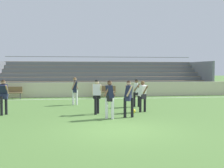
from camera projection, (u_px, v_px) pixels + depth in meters
The scene contains 14 objects.
ground_plane at pixel (120, 130), 10.07m from camera, with size 160.00×160.00×0.00m, color #517A38.
field_line_sideline at pixel (97, 99), 20.62m from camera, with size 44.00×0.12×0.01m, color white.
sideline_wall at pixel (96, 90), 22.10m from camera, with size 48.00×0.16×1.16m, color beige.
bleacher_stand at pixel (104, 76), 26.10m from camera, with size 19.31×5.81×3.53m.
bench_far_right at pixel (10, 92), 20.52m from camera, with size 1.80×0.40×0.90m.
bench_far_left at pixel (104, 91), 21.44m from camera, with size 1.80×0.40×0.90m.
player_white_trailing_run at pixel (97, 94), 13.52m from camera, with size 0.45×0.56×1.69m.
player_dark_on_ball at pixel (129, 95), 12.59m from camera, with size 0.47×0.63×1.69m.
player_dark_challenging at pixel (4, 94), 13.23m from camera, with size 0.44×0.56×1.70m.
player_white_overlapping at pixel (143, 94), 14.17m from camera, with size 0.50×0.67×1.61m.
player_dark_dropping_back at pixel (110, 96), 12.24m from camera, with size 0.59×0.45×1.72m.
player_dark_pressing_high at pixel (75, 88), 17.08m from camera, with size 0.43×0.44×1.70m.
player_white_wide_left at pixel (137, 90), 16.18m from camera, with size 0.43×0.56×1.63m.
soccer_ball at pixel (133, 111), 13.83m from camera, with size 0.22×0.22×0.22m, color yellow.
Camera 1 is at (-1.59, -9.84, 2.21)m, focal length 44.25 mm.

